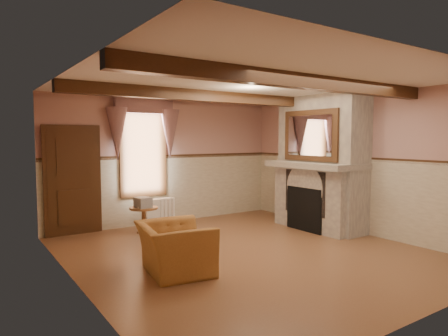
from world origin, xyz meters
TOP-DOWN VIEW (x-y plane):
  - floor at (0.00, 0.00)m, footprint 5.50×6.00m
  - ceiling at (0.00, 0.00)m, footprint 5.50×6.00m
  - wall_back at (0.00, 3.00)m, footprint 5.50×0.02m
  - wall_front at (0.00, -3.00)m, footprint 5.50×0.02m
  - wall_left at (-2.75, 0.00)m, footprint 0.02×6.00m
  - wall_right at (2.75, 0.00)m, footprint 0.02×6.00m
  - wainscot at (0.00, 0.00)m, footprint 5.50×6.00m
  - chair_rail at (0.00, 0.00)m, footprint 5.50×6.00m
  - firebox at (2.00, 0.60)m, footprint 0.20×0.95m
  - armchair at (-1.47, -0.21)m, footprint 1.12×1.23m
  - side_table at (-0.94, 2.16)m, footprint 0.57×0.57m
  - book_stack at (-0.97, 2.13)m, footprint 0.29×0.34m
  - radiator at (-0.36, 2.70)m, footprint 0.72×0.26m
  - bowl at (2.24, 0.59)m, footprint 0.36×0.36m
  - mantel_clock at (2.24, 1.40)m, footprint 0.14×0.24m
  - oil_lamp at (2.24, 1.25)m, footprint 0.11×0.11m
  - candle_red at (2.24, -0.08)m, footprint 0.06×0.06m
  - jar_yellow at (2.24, 0.18)m, footprint 0.06×0.06m
  - fireplace at (2.42, 0.60)m, footprint 0.85×2.00m
  - mantel at (2.24, 0.60)m, footprint 1.05×2.05m
  - overmantel_mirror at (2.06, 0.60)m, footprint 0.06×1.44m
  - door at (-2.10, 2.94)m, footprint 1.10×0.10m
  - window at (-0.60, 2.97)m, footprint 1.06×0.08m
  - window_drapes at (-0.60, 2.88)m, footprint 1.30×0.14m
  - ceiling_beam_front at (0.00, -1.20)m, footprint 5.50×0.18m
  - ceiling_beam_back at (0.00, 1.20)m, footprint 5.50×0.18m

SIDE VIEW (x-z plane):
  - floor at x=0.00m, z-range -0.01..0.01m
  - side_table at x=-0.94m, z-range 0.00..0.55m
  - radiator at x=-0.36m, z-range 0.00..0.60m
  - armchair at x=-1.47m, z-range 0.00..0.70m
  - firebox at x=2.00m, z-range 0.00..0.90m
  - book_stack at x=-0.97m, z-range 0.55..0.75m
  - wainscot at x=0.00m, z-range 0.00..1.50m
  - door at x=-2.10m, z-range 0.00..2.10m
  - mantel at x=2.24m, z-range 1.30..1.42m
  - wall_back at x=0.00m, z-range 0.00..2.80m
  - wall_front at x=0.00m, z-range 0.00..2.80m
  - wall_left at x=-2.75m, z-range 0.00..2.80m
  - wall_right at x=2.75m, z-range 0.00..2.80m
  - fireplace at x=2.42m, z-range 0.00..2.80m
  - bowl at x=2.24m, z-range 1.42..1.51m
  - jar_yellow at x=2.24m, z-range 1.42..1.54m
  - chair_rail at x=0.00m, z-range 1.46..1.54m
  - candle_red at x=2.24m, z-range 1.42..1.58m
  - mantel_clock at x=2.24m, z-range 1.42..1.62m
  - oil_lamp at x=2.24m, z-range 1.42..1.70m
  - window at x=-0.60m, z-range 0.64..2.66m
  - overmantel_mirror at x=2.06m, z-range 1.45..2.49m
  - window_drapes at x=-0.60m, z-range 1.55..2.95m
  - ceiling_beam_front at x=0.00m, z-range 2.60..2.80m
  - ceiling_beam_back at x=0.00m, z-range 2.60..2.80m
  - ceiling at x=0.00m, z-range 2.79..2.80m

